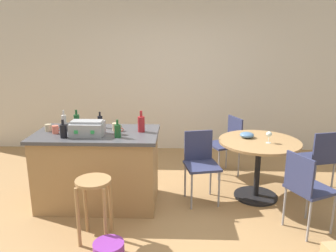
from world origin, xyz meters
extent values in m
plane|color=#A37A4C|center=(0.00, 0.00, 0.00)|extent=(8.80, 8.80, 0.00)
cube|color=beige|center=(0.00, 2.49, 1.35)|extent=(8.00, 0.10, 2.70)
cube|color=#A37A4C|center=(-0.93, 0.29, 0.44)|extent=(1.40, 0.75, 0.87)
cube|color=#424247|center=(-0.93, 0.29, 0.89)|extent=(1.46, 0.81, 0.04)
cylinder|color=#A37A4C|center=(-0.66, -0.36, 0.31)|extent=(0.04, 0.04, 0.63)
cylinder|color=#A37A4C|center=(-0.92, -0.36, 0.31)|extent=(0.04, 0.04, 0.63)
cylinder|color=#A37A4C|center=(-0.92, -0.62, 0.31)|extent=(0.04, 0.04, 0.63)
cylinder|color=#A37A4C|center=(-0.66, -0.62, 0.31)|extent=(0.04, 0.04, 0.63)
cylinder|color=#A37A4C|center=(-0.79, -0.49, 0.64)|extent=(0.35, 0.35, 0.03)
cylinder|color=black|center=(1.05, 0.51, 0.01)|extent=(0.55, 0.55, 0.02)
cylinder|color=black|center=(1.05, 0.51, 0.37)|extent=(0.07, 0.07, 0.73)
cylinder|color=#A37A4C|center=(1.05, 0.51, 0.75)|extent=(1.01, 1.01, 0.03)
cube|color=navy|center=(1.43, -0.24, 0.47)|extent=(0.54, 0.54, 0.03)
cube|color=navy|center=(1.26, -0.32, 0.67)|extent=(0.18, 0.33, 0.40)
cylinder|color=gray|center=(1.21, -0.16, 0.23)|extent=(0.02, 0.02, 0.46)
cylinder|color=gray|center=(1.36, -0.47, 0.23)|extent=(0.02, 0.02, 0.46)
cylinder|color=gray|center=(1.66, -0.31, 0.23)|extent=(0.02, 0.02, 0.46)
cylinder|color=gray|center=(1.51, -0.01, 0.23)|extent=(0.02, 0.02, 0.46)
cube|color=navy|center=(1.85, 0.72, 0.47)|extent=(0.49, 0.49, 0.03)
cube|color=navy|center=(1.89, 0.54, 0.67)|extent=(0.35, 0.12, 0.40)
cylinder|color=gray|center=(1.72, 0.52, 0.23)|extent=(0.02, 0.02, 0.45)
cylinder|color=gray|center=(2.05, 0.60, 0.23)|extent=(0.02, 0.02, 0.45)
cylinder|color=gray|center=(1.97, 0.93, 0.23)|extent=(0.02, 0.02, 0.45)
cylinder|color=gray|center=(1.64, 0.84, 0.23)|extent=(0.02, 0.02, 0.45)
cube|color=navy|center=(0.71, 1.26, 0.47)|extent=(0.53, 0.53, 0.03)
cube|color=navy|center=(0.89, 1.34, 0.67)|extent=(0.17, 0.34, 0.40)
cylinder|color=gray|center=(0.94, 1.18, 0.23)|extent=(0.02, 0.02, 0.45)
cylinder|color=gray|center=(0.80, 1.49, 0.23)|extent=(0.02, 0.02, 0.45)
cylinder|color=gray|center=(0.49, 1.34, 0.23)|extent=(0.02, 0.02, 0.45)
cylinder|color=gray|center=(0.63, 1.03, 0.23)|extent=(0.02, 0.02, 0.45)
cube|color=navy|center=(0.34, 0.36, 0.48)|extent=(0.48, 0.48, 0.03)
cube|color=navy|center=(0.30, 0.54, 0.68)|extent=(0.36, 0.10, 0.40)
cylinder|color=gray|center=(0.47, 0.56, 0.23)|extent=(0.02, 0.02, 0.46)
cylinder|color=gray|center=(0.14, 0.49, 0.23)|extent=(0.02, 0.02, 0.46)
cylinder|color=gray|center=(0.21, 0.16, 0.23)|extent=(0.02, 0.02, 0.46)
cylinder|color=gray|center=(0.54, 0.23, 0.23)|extent=(0.02, 0.02, 0.46)
cube|color=gray|center=(-1.00, 0.17, 0.99)|extent=(0.37, 0.26, 0.15)
cube|color=gray|center=(-1.00, 0.17, 1.08)|extent=(0.35, 0.16, 0.02)
cube|color=green|center=(-1.09, 0.03, 0.99)|extent=(0.04, 0.01, 0.04)
cube|color=green|center=(-0.91, 0.03, 0.99)|extent=(0.04, 0.01, 0.04)
cylinder|color=black|center=(-0.94, 0.52, 0.99)|extent=(0.06, 0.06, 0.14)
cylinder|color=black|center=(-0.94, 0.52, 1.09)|extent=(0.02, 0.02, 0.06)
cylinder|color=#194C23|center=(-0.64, 0.10, 0.99)|extent=(0.07, 0.07, 0.15)
cylinder|color=#194C23|center=(-0.64, 0.10, 1.09)|extent=(0.03, 0.03, 0.06)
cylinder|color=maroon|center=(-0.40, 0.34, 1.01)|extent=(0.08, 0.08, 0.18)
cylinder|color=maroon|center=(-0.40, 0.34, 1.13)|extent=(0.03, 0.03, 0.07)
cylinder|color=#B7B2AD|center=(-1.37, 0.46, 1.00)|extent=(0.06, 0.06, 0.17)
cylinder|color=#B7B2AD|center=(-1.37, 0.46, 1.11)|extent=(0.02, 0.02, 0.06)
cylinder|color=#194C23|center=(-1.23, 0.51, 1.00)|extent=(0.07, 0.07, 0.16)
cylinder|color=#194C23|center=(-1.23, 0.51, 1.11)|extent=(0.03, 0.03, 0.06)
cylinder|color=black|center=(-1.25, 0.07, 0.99)|extent=(0.08, 0.08, 0.15)
cylinder|color=black|center=(-1.25, 0.07, 1.09)|extent=(0.03, 0.03, 0.06)
cylinder|color=tan|center=(-0.71, 0.38, 0.96)|extent=(0.09, 0.09, 0.09)
torus|color=tan|center=(-0.66, 0.38, 0.96)|extent=(0.05, 0.01, 0.05)
cylinder|color=#383838|center=(-1.27, 0.35, 0.96)|extent=(0.08, 0.08, 0.10)
torus|color=#383838|center=(-1.22, 0.35, 0.97)|extent=(0.05, 0.01, 0.05)
cylinder|color=#DB6651|center=(-1.40, 0.23, 0.96)|extent=(0.07, 0.07, 0.09)
torus|color=#DB6651|center=(-1.35, 0.23, 0.97)|extent=(0.05, 0.01, 0.05)
cylinder|color=tan|center=(-1.52, 0.33, 0.96)|extent=(0.08, 0.08, 0.08)
torus|color=tan|center=(-1.47, 0.33, 0.96)|extent=(0.05, 0.01, 0.05)
cylinder|color=#DB6651|center=(-0.67, 0.22, 0.96)|extent=(0.08, 0.08, 0.10)
torus|color=#DB6651|center=(-0.61, 0.22, 0.97)|extent=(0.05, 0.01, 0.05)
cylinder|color=silver|center=(1.14, 0.42, 0.77)|extent=(0.06, 0.06, 0.00)
cylinder|color=silver|center=(1.14, 0.42, 0.81)|extent=(0.01, 0.01, 0.08)
ellipsoid|color=silver|center=(1.14, 0.42, 0.88)|extent=(0.07, 0.07, 0.06)
ellipsoid|color=#4C7099|center=(0.92, 0.64, 0.80)|extent=(0.18, 0.18, 0.07)
camera|label=1|loc=(0.05, -3.49, 2.01)|focal=35.77mm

